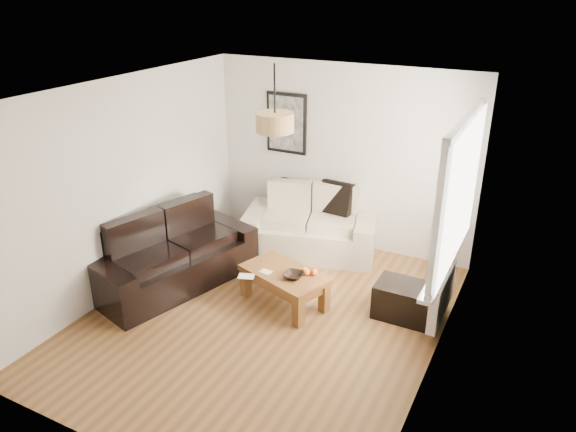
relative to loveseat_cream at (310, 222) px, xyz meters
The scene contains 21 objects.
floor 1.85m from the loveseat_cream, 82.05° to the right, with size 4.50×4.50×0.00m, color brown.
ceiling 2.80m from the loveseat_cream, 82.05° to the right, with size 3.80×4.50×0.00m, color white, non-canonical shape.
wall_back 1.00m from the loveseat_cream, 62.14° to the left, with size 3.80×0.04×2.60m, color silver, non-canonical shape.
wall_front 4.13m from the loveseat_cream, 86.47° to the right, with size 3.80×0.04×2.60m, color silver, non-canonical shape.
wall_left 2.57m from the loveseat_cream, 132.86° to the right, with size 0.04×4.50×2.60m, color silver, non-canonical shape.
wall_right 2.92m from the loveseat_cream, 39.64° to the right, with size 0.04×4.50×2.60m, color silver, non-canonical shape.
window_bay 2.59m from the loveseat_cream, 24.93° to the right, with size 0.14×1.90×1.60m, color white, non-canonical shape.
radiator 2.29m from the loveseat_cream, 25.35° to the right, with size 0.10×0.90×0.52m, color white.
poster 1.45m from the loveseat_cream, 143.82° to the left, with size 0.62×0.04×0.87m, color black, non-canonical shape.
pendant_shade 2.33m from the loveseat_cream, 80.47° to the right, with size 0.40×0.40×0.20m, color tan.
loveseat_cream is the anchor object (origin of this frame).
sofa_leather 1.99m from the loveseat_cream, 126.39° to the right, with size 2.06×1.00×0.89m, color black, non-canonical shape.
coffee_table 1.45m from the loveseat_cream, 77.60° to the right, with size 1.04×0.57×0.43m, color brown, non-canonical shape.
ottoman 1.99m from the loveseat_cream, 30.87° to the right, with size 0.72×0.46×0.41m, color black.
cushion_left 0.56m from the loveseat_cream, 152.11° to the left, with size 0.37×0.11×0.37m, color black.
cushion_right 0.50m from the loveseat_cream, 36.94° to the left, with size 0.46×0.14×0.46m, color black.
fruit_bowl 1.54m from the loveseat_cream, 72.16° to the right, with size 0.23×0.23×0.06m, color black.
orange_a 1.47m from the loveseat_cream, 66.82° to the right, with size 0.07×0.07×0.07m, color #F95E15.
orange_b 1.46m from the loveseat_cream, 63.50° to the right, with size 0.09×0.09×0.09m, color #F44D14.
orange_c 1.42m from the loveseat_cream, 67.64° to the right, with size 0.07×0.07×0.07m, color orange.
papers 1.69m from the loveseat_cream, 91.19° to the right, with size 0.19×0.13×0.01m, color white.
Camera 1 is at (2.66, -4.60, 3.60)m, focal length 33.98 mm.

